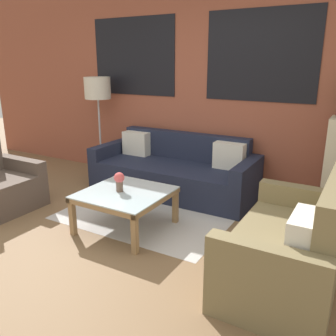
# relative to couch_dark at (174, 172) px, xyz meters

# --- Properties ---
(ground_plane) EXTENTS (16.00, 16.00, 0.00)m
(ground_plane) POSITION_rel_couch_dark_xyz_m (0.01, -1.95, -0.28)
(ground_plane) COLOR brown
(wall_back_brick) EXTENTS (8.40, 0.09, 2.80)m
(wall_back_brick) POSITION_rel_couch_dark_xyz_m (0.01, 0.49, 1.13)
(wall_back_brick) COLOR brown
(wall_back_brick) RESTS_ON ground_plane
(rug) EXTENTS (1.93, 1.65, 0.00)m
(rug) POSITION_rel_couch_dark_xyz_m (0.10, -0.70, -0.27)
(rug) COLOR #BCB7B2
(rug) RESTS_ON ground_plane
(couch_dark) EXTENTS (2.23, 0.88, 0.78)m
(couch_dark) POSITION_rel_couch_dark_xyz_m (0.00, 0.00, 0.00)
(couch_dark) COLOR #1E2338
(couch_dark) RESTS_ON ground_plane
(settee_vintage) EXTENTS (0.80, 1.41, 0.92)m
(settee_vintage) POSITION_rel_couch_dark_xyz_m (1.85, -1.40, 0.03)
(settee_vintage) COLOR olive
(settee_vintage) RESTS_ON ground_plane
(coffee_table) EXTENTS (0.86, 0.86, 0.42)m
(coffee_table) POSITION_rel_couch_dark_xyz_m (0.10, -1.25, 0.08)
(coffee_table) COLOR silver
(coffee_table) RESTS_ON ground_plane
(floor_lamp) EXTENTS (0.39, 0.39, 1.51)m
(floor_lamp) POSITION_rel_couch_dark_xyz_m (-1.39, 0.12, 1.02)
(floor_lamp) COLOR #B2B2B7
(floor_lamp) RESTS_ON ground_plane
(flower_vase) EXTENTS (0.11, 0.11, 0.21)m
(flower_vase) POSITION_rel_couch_dark_xyz_m (0.05, -1.27, 0.27)
(flower_vase) COLOR brown
(flower_vase) RESTS_ON coffee_table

